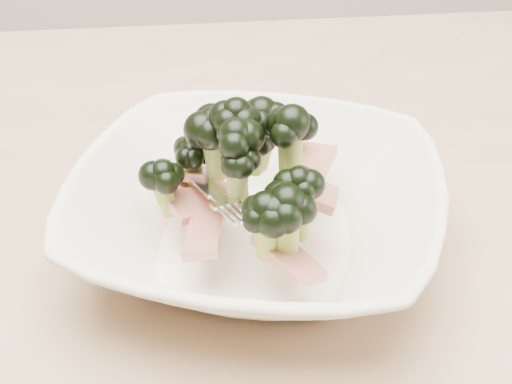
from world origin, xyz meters
TOP-DOWN VIEW (x-y plane):
  - dining_table at (0.00, 0.00)m, footprint 1.20×0.80m
  - broccoli_dish at (0.11, -0.06)m, footprint 0.33×0.33m

SIDE VIEW (x-z plane):
  - dining_table at x=0.00m, z-range 0.28..1.03m
  - broccoli_dish at x=0.11m, z-range 0.73..0.85m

